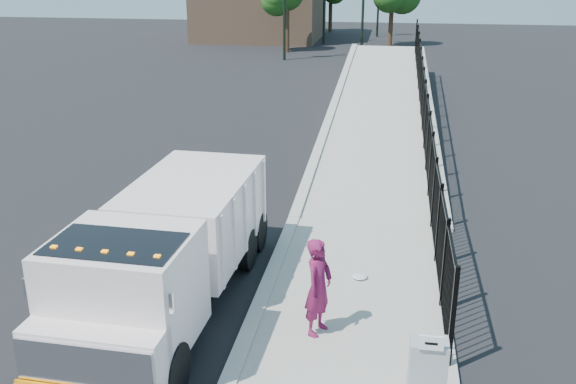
# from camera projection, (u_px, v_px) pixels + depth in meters

# --- Properties ---
(ground) EXTENTS (120.00, 120.00, 0.00)m
(ground) POSITION_uv_depth(u_px,v_px,m) (265.00, 296.00, 13.24)
(ground) COLOR black
(ground) RESTS_ON ground
(sidewalk) EXTENTS (3.55, 12.00, 0.12)m
(sidewalk) POSITION_uv_depth(u_px,v_px,m) (352.00, 358.00, 11.08)
(sidewalk) COLOR #9E998E
(sidewalk) RESTS_ON ground
(curb) EXTENTS (0.30, 12.00, 0.16)m
(curb) POSITION_uv_depth(u_px,v_px,m) (243.00, 347.00, 11.36)
(curb) COLOR #ADAAA3
(curb) RESTS_ON ground
(ramp) EXTENTS (3.95, 24.06, 3.19)m
(ramp) POSITION_uv_depth(u_px,v_px,m) (385.00, 119.00, 27.75)
(ramp) COLOR #9E998E
(ramp) RESTS_ON ground
(iron_fence) EXTENTS (0.10, 28.00, 1.80)m
(iron_fence) POSITION_uv_depth(u_px,v_px,m) (423.00, 122.00, 23.52)
(iron_fence) COLOR black
(iron_fence) RESTS_ON ground
(truck) EXTENTS (2.54, 7.15, 2.43)m
(truck) POSITION_uv_depth(u_px,v_px,m) (167.00, 249.00, 12.19)
(truck) COLOR black
(truck) RESTS_ON ground
(worker) EXTENTS (0.65, 0.78, 1.84)m
(worker) POSITION_uv_depth(u_px,v_px,m) (318.00, 287.00, 11.46)
(worker) COLOR maroon
(worker) RESTS_ON sidewalk
(utility_cabinet) EXTENTS (0.55, 0.40, 1.25)m
(utility_cabinet) POSITION_uv_depth(u_px,v_px,m) (427.00, 377.00, 9.47)
(utility_cabinet) COLOR gray
(utility_cabinet) RESTS_ON sidewalk
(arrow_sign) EXTENTS (0.35, 0.04, 0.22)m
(arrow_sign) POSITION_uv_depth(u_px,v_px,m) (431.00, 343.00, 9.02)
(arrow_sign) COLOR white
(arrow_sign) RESTS_ON utility_cabinet
(debris) EXTENTS (0.34, 0.34, 0.08)m
(debris) POSITION_uv_depth(u_px,v_px,m) (360.00, 276.00, 13.72)
(debris) COLOR silver
(debris) RESTS_ON sidewalk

